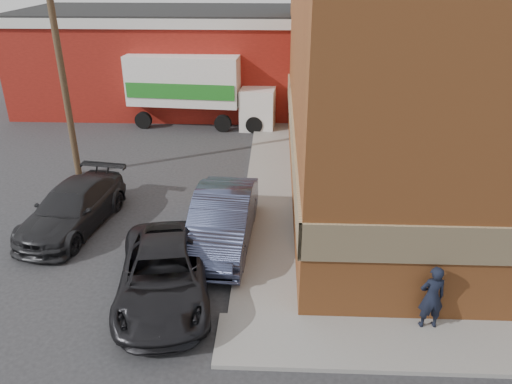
% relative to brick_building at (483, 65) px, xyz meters
% --- Properties ---
extents(ground, '(90.00, 90.00, 0.00)m').
position_rel_brick_building_xyz_m(ground, '(-8.50, -9.00, -4.68)').
color(ground, '#28282B').
rests_on(ground, ground).
extents(brick_building, '(14.25, 18.25, 9.36)m').
position_rel_brick_building_xyz_m(brick_building, '(0.00, 0.00, 0.00)').
color(brick_building, '#A75B2B').
rests_on(brick_building, ground).
extents(sidewalk_west, '(1.80, 18.00, 0.12)m').
position_rel_brick_building_xyz_m(sidewalk_west, '(-7.90, 0.00, -4.62)').
color(sidewalk_west, gray).
rests_on(sidewalk_west, ground).
extents(warehouse, '(16.30, 8.30, 5.60)m').
position_rel_brick_building_xyz_m(warehouse, '(-14.50, 11.00, -1.87)').
color(warehouse, maroon).
rests_on(warehouse, ground).
extents(utility_pole, '(2.00, 0.26, 9.00)m').
position_rel_brick_building_xyz_m(utility_pole, '(-16.00, 0.00, 0.06)').
color(utility_pole, brown).
rests_on(utility_pole, ground).
extents(man, '(0.66, 0.47, 1.72)m').
position_rel_brick_building_xyz_m(man, '(-3.84, -9.25, -3.70)').
color(man, black).
rests_on(man, sidewalk_south).
extents(sedan, '(2.09, 5.28, 1.71)m').
position_rel_brick_building_xyz_m(sedan, '(-9.30, -5.40, -3.83)').
color(sedan, '#333A56').
rests_on(sedan, ground).
extents(suv_a, '(3.15, 5.42, 1.42)m').
position_rel_brick_building_xyz_m(suv_a, '(-10.56, -8.21, -3.97)').
color(suv_a, black).
rests_on(suv_a, ground).
extents(suv_b, '(2.81, 5.26, 1.45)m').
position_rel_brick_building_xyz_m(suv_b, '(-14.42, -4.53, -3.96)').
color(suv_b, black).
rests_on(suv_b, ground).
extents(box_truck, '(7.79, 2.91, 3.76)m').
position_rel_brick_building_xyz_m(box_truck, '(-11.76, 6.94, -2.51)').
color(box_truck, white).
rests_on(box_truck, ground).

